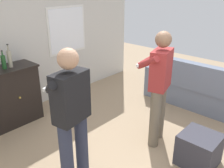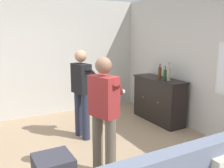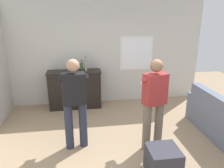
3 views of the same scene
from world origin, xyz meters
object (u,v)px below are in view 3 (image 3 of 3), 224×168
at_px(ottoman, 163,161).
at_px(person_standing_right, 154,101).
at_px(bottle_wine_green, 82,67).
at_px(bottle_spirits_clear, 86,65).
at_px(sideboard_cabinet, 75,89).
at_px(person_standing_left, 75,100).
at_px(bottle_liquor_amber, 74,66).

height_order(ottoman, person_standing_right, person_standing_right).
relative_size(bottle_wine_green, bottle_spirits_clear, 0.79).
xyz_separation_m(sideboard_cabinet, bottle_spirits_clear, (0.31, -0.01, 0.64)).
relative_size(bottle_spirits_clear, person_standing_right, 0.22).
distance_m(ottoman, person_standing_left, 1.78).
distance_m(sideboard_cabinet, person_standing_left, 1.92).
distance_m(bottle_wine_green, person_standing_left, 1.86).
height_order(bottle_liquor_amber, ottoman, bottle_liquor_amber).
xyz_separation_m(bottle_wine_green, bottle_spirits_clear, (0.11, 0.01, 0.03)).
bearing_deg(sideboard_cabinet, person_standing_right, -55.98).
relative_size(sideboard_cabinet, ottoman, 2.87).
xyz_separation_m(bottle_wine_green, person_standing_left, (-0.17, -1.84, -0.17)).
bearing_deg(bottle_spirits_clear, person_standing_right, -62.04).
relative_size(sideboard_cabinet, bottle_liquor_amber, 4.21).
relative_size(person_standing_left, person_standing_right, 1.00).
bearing_deg(sideboard_cabinet, bottle_wine_green, -5.47).
xyz_separation_m(bottle_liquor_amber, ottoman, (1.35, -2.80, -0.90)).
bearing_deg(bottle_liquor_amber, person_standing_left, -89.44).
relative_size(bottle_wine_green, bottle_liquor_amber, 0.91).
xyz_separation_m(sideboard_cabinet, bottle_wine_green, (0.20, -0.02, 0.61)).
xyz_separation_m(sideboard_cabinet, person_standing_right, (1.42, -2.10, 0.44)).
bearing_deg(bottle_wine_green, person_standing_left, -95.20).
distance_m(person_standing_left, person_standing_right, 1.40).
relative_size(bottle_spirits_clear, ottoman, 0.78).
height_order(sideboard_cabinet, ottoman, sideboard_cabinet).
distance_m(ottoman, person_standing_right, 1.01).
bearing_deg(bottle_spirits_clear, bottle_wine_green, -174.88).
relative_size(sideboard_cabinet, bottle_wine_green, 4.61).
xyz_separation_m(sideboard_cabinet, ottoman, (1.36, -2.81, -0.28)).
height_order(bottle_liquor_amber, person_standing_right, person_standing_right).
distance_m(bottle_wine_green, ottoman, 3.15).
height_order(sideboard_cabinet, bottle_spirits_clear, bottle_spirits_clear).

